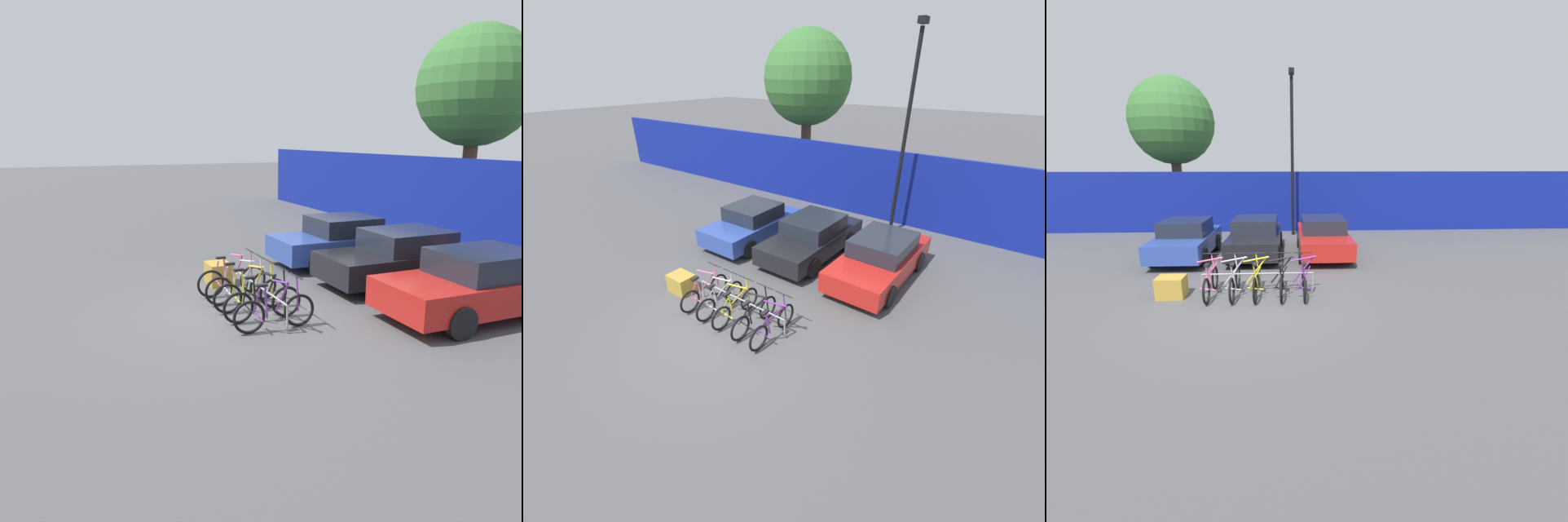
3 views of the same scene
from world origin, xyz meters
The scene contains 14 objects.
ground_plane centered at (0.00, 0.00, 0.00)m, with size 120.00×120.00×0.00m, color #4C4C4F.
hoarding_wall centered at (0.00, 9.50, 1.48)m, with size 36.00×0.16×2.95m, color navy.
bike_rack centered at (0.08, 0.68, 0.47)m, with size 2.98×0.04×0.57m.
bicycle_pink centered at (-1.13, 0.53, 0.38)m, with size 0.68×1.71×1.05m.
bicycle_silver centered at (-0.51, 0.53, 0.38)m, with size 0.68×1.71×1.05m.
bicycle_yellow centered at (0.06, 0.53, 0.38)m, with size 0.68×1.71×1.05m.
bicycle_black centered at (0.71, 0.53, 0.38)m, with size 0.68×1.71×1.05m.
bicycle_purple centered at (1.30, 0.53, 0.38)m, with size 0.68×1.71×1.05m.
car_blue centered at (-2.83, 4.47, 0.69)m, with size 1.91×3.94×1.40m.
car_black centered at (-0.34, 4.78, 0.69)m, with size 1.91×4.23×1.40m.
car_red centered at (2.20, 4.75, 0.69)m, with size 1.91×4.26×1.40m.
lamp_post centered at (1.10, 8.50, 3.99)m, with size 0.24×0.44×7.27m.
cargo_crate centered at (-2.15, 0.51, 0.28)m, with size 0.70×0.56×0.55m, color #B28C33.
tree_behind_hoarding centered at (-5.02, 11.30, 5.37)m, with size 4.26×4.26×7.54m.
Camera 3 is at (0.95, -8.18, 3.40)m, focal length 24.00 mm.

